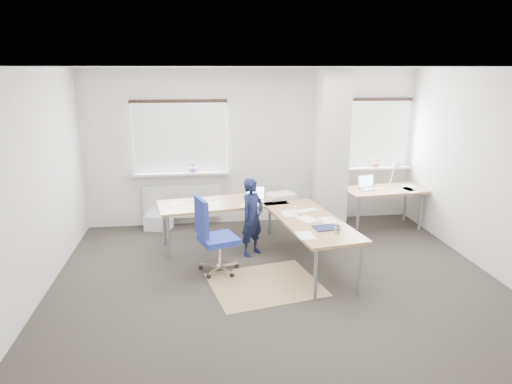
{
  "coord_description": "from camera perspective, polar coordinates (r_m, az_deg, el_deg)",
  "views": [
    {
      "loc": [
        -1.01,
        -5.62,
        2.79
      ],
      "look_at": [
        -0.16,
        0.9,
        1.0
      ],
      "focal_mm": 32.0,
      "sensor_mm": 36.0,
      "label": 1
    }
  ],
  "objects": [
    {
      "name": "task_chair",
      "position": [
        6.45,
        -5.0,
        -7.45
      ],
      "size": [
        0.63,
        0.61,
        1.1
      ],
      "rotation": [
        0.0,
        0.0,
        0.32
      ],
      "color": "navy",
      "rests_on": "ground"
    },
    {
      "name": "white_crate",
      "position": [
        8.34,
        -12.09,
        -3.69
      ],
      "size": [
        0.52,
        0.43,
        0.27
      ],
      "primitive_type": "cube",
      "rotation": [
        0.0,
        0.0,
        -0.3
      ],
      "color": "white",
      "rests_on": "ground"
    },
    {
      "name": "room_shell",
      "position": [
        6.28,
        3.62,
        5.65
      ],
      "size": [
        6.04,
        5.04,
        2.82
      ],
      "color": "#BCB5AB",
      "rests_on": "ground"
    },
    {
      "name": "ground",
      "position": [
        6.36,
        2.5,
        -10.8
      ],
      "size": [
        6.0,
        6.0,
        0.0
      ],
      "primitive_type": "plane",
      "color": "#282420",
      "rests_on": "ground"
    },
    {
      "name": "desk_main",
      "position": [
        6.87,
        1.35,
        -2.55
      ],
      "size": [
        2.78,
        2.63,
        0.96
      ],
      "rotation": [
        0.0,
        0.0,
        0.16
      ],
      "color": "olive",
      "rests_on": "ground"
    },
    {
      "name": "desk_side",
      "position": [
        8.38,
        15.7,
        0.1
      ],
      "size": [
        1.47,
        0.84,
        1.22
      ],
      "rotation": [
        0.0,
        0.0,
        0.11
      ],
      "color": "olive",
      "rests_on": "ground"
    },
    {
      "name": "person",
      "position": [
        6.94,
        -0.47,
        -3.16
      ],
      "size": [
        0.52,
        0.51,
        1.2
      ],
      "primitive_type": "imported",
      "rotation": [
        0.0,
        0.0,
        0.74
      ],
      "color": "black",
      "rests_on": "ground"
    },
    {
      "name": "floor_mat",
      "position": [
        6.21,
        1.11,
        -11.45
      ],
      "size": [
        1.62,
        1.45,
        0.01
      ],
      "primitive_type": "cube",
      "rotation": [
        0.0,
        0.0,
        0.21
      ],
      "color": "#937950",
      "rests_on": "ground"
    }
  ]
}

